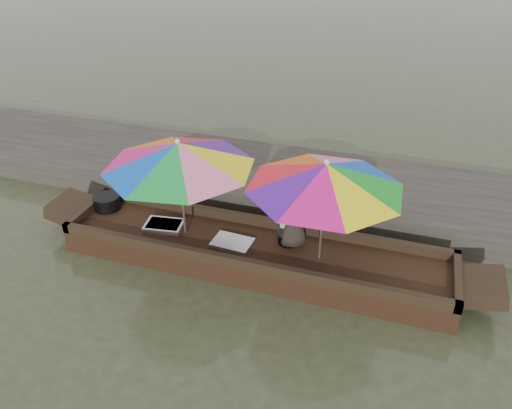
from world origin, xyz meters
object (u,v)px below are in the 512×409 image
(tray_crayfish, at_px, (164,226))
(charcoal_grill, at_px, (289,238))
(tray_scallop, at_px, (232,243))
(supply_bag, at_px, (291,229))
(boat_hull, at_px, (254,255))
(cooking_pot, at_px, (107,202))
(vendor, at_px, (294,216))
(umbrella_stern, at_px, (323,212))
(umbrella_bow, at_px, (181,188))

(tray_crayfish, xyz_separation_m, charcoal_grill, (1.94, 0.25, 0.03))
(tray_scallop, distance_m, supply_bag, 0.92)
(tray_crayfish, bearing_deg, boat_hull, 0.29)
(cooking_pot, bearing_deg, vendor, -0.85)
(tray_scallop, bearing_deg, supply_bag, 32.90)
(tray_crayfish, relative_size, umbrella_stern, 0.27)
(vendor, bearing_deg, supply_bag, -92.88)
(tray_scallop, relative_size, vendor, 0.57)
(boat_hull, distance_m, charcoal_grill, 0.59)
(supply_bag, relative_size, umbrella_stern, 0.13)
(tray_scallop, height_order, umbrella_stern, umbrella_stern)
(tray_scallop, bearing_deg, umbrella_bow, 174.24)
(tray_scallop, relative_size, supply_bag, 2.08)
(tray_crayfish, bearing_deg, umbrella_stern, 0.17)
(charcoal_grill, height_order, umbrella_stern, umbrella_stern)
(boat_hull, xyz_separation_m, cooking_pot, (-2.64, 0.25, 0.29))
(tray_crayfish, distance_m, supply_bag, 1.97)
(tray_scallop, bearing_deg, vendor, 18.30)
(umbrella_bow, bearing_deg, vendor, 6.90)
(tray_crayfish, height_order, umbrella_stern, umbrella_stern)
(boat_hull, relative_size, charcoal_grill, 17.23)
(charcoal_grill, distance_m, supply_bag, 0.18)
(cooking_pot, bearing_deg, boat_hull, -5.36)
(charcoal_grill, distance_m, umbrella_bow, 1.75)
(umbrella_stern, bearing_deg, tray_crayfish, -179.83)
(umbrella_bow, bearing_deg, umbrella_stern, 0.00)
(vendor, relative_size, umbrella_stern, 0.48)
(boat_hull, height_order, umbrella_stern, umbrella_stern)
(tray_crayfish, relative_size, supply_bag, 2.08)
(cooking_pot, relative_size, umbrella_bow, 0.20)
(tray_crayfish, relative_size, tray_scallop, 1.00)
(tray_crayfish, bearing_deg, charcoal_grill, 7.34)
(cooking_pot, relative_size, tray_crayfish, 0.75)
(boat_hull, height_order, vendor, vendor)
(tray_crayfish, height_order, tray_scallop, tray_crayfish)
(umbrella_bow, xyz_separation_m, umbrella_stern, (2.10, 0.00, 0.00))
(tray_crayfish, bearing_deg, umbrella_bow, 1.19)
(umbrella_bow, relative_size, umbrella_stern, 1.03)
(supply_bag, bearing_deg, vendor, -68.69)
(boat_hull, height_order, tray_scallop, tray_scallop)
(cooking_pot, distance_m, tray_scallop, 2.36)
(tray_crayfish, relative_size, charcoal_grill, 1.73)
(tray_scallop, bearing_deg, cooking_pot, 171.97)
(supply_bag, height_order, vendor, vendor)
(tray_crayfish, height_order, vendor, vendor)
(supply_bag, distance_m, vendor, 0.44)
(cooking_pot, xyz_separation_m, supply_bag, (3.10, 0.17, 0.02))
(cooking_pot, height_order, charcoal_grill, cooking_pot)
(cooking_pot, xyz_separation_m, umbrella_bow, (1.53, -0.25, 0.66))
(tray_scallop, height_order, supply_bag, supply_bag)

